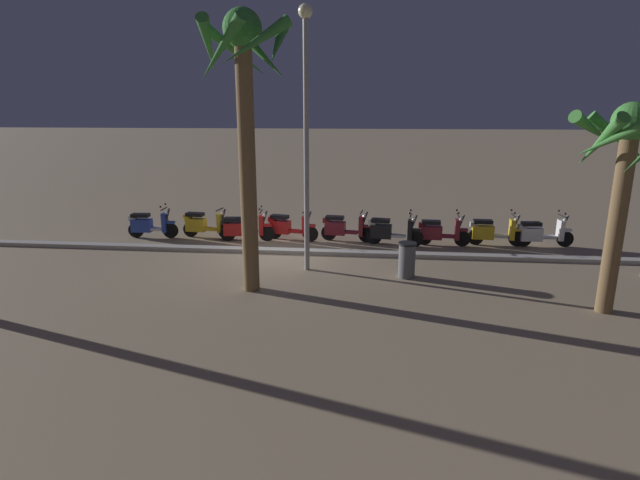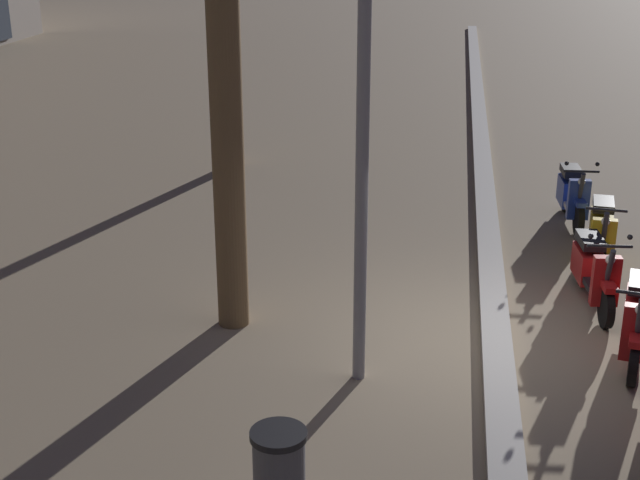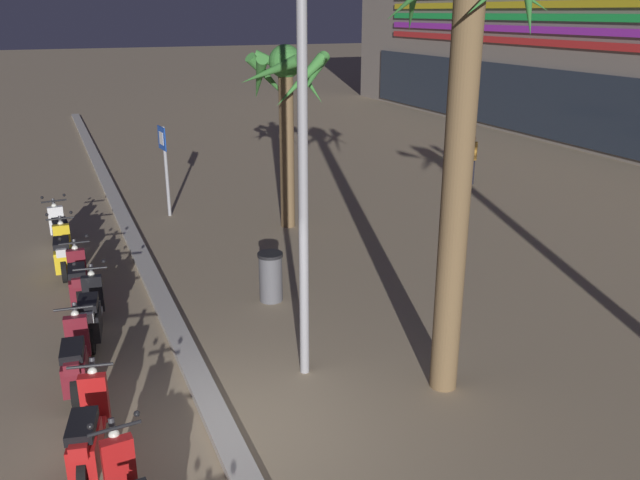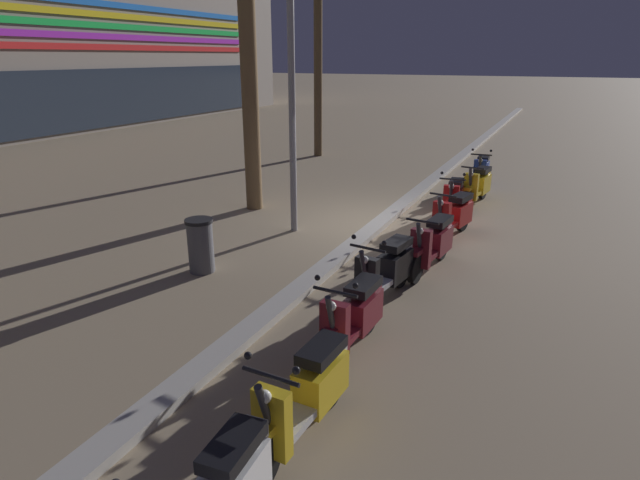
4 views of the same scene
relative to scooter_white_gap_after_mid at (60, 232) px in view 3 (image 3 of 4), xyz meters
The scene contains 14 objects.
ground_plane 8.49m from the scooter_white_gap_after_mid, 11.15° to the left, with size 200.00×200.00×0.00m, color #9E896B.
curb_strip 8.48m from the scooter_white_gap_after_mid, 10.82° to the left, with size 60.00×0.36×0.12m, color #BCB7AD.
scooter_white_gap_after_mid is the anchor object (origin of this frame).
scooter_yellow_tail_end 1.52m from the scooter_white_gap_after_mid, ahead, with size 1.83×0.56×1.17m.
scooter_maroon_mid_front 3.23m from the scooter_white_gap_after_mid, ahead, with size 1.74×0.56×1.17m.
scooter_black_lead_nearest 4.83m from the scooter_white_gap_after_mid, ahead, with size 1.85×0.62×1.17m.
scooter_maroon_mid_rear 6.37m from the scooter_white_gap_after_mid, ahead, with size 1.80×0.57×1.04m.
scooter_red_mid_centre 8.24m from the scooter_white_gap_after_mid, ahead, with size 1.81×0.69×1.04m.
crossing_sign 3.48m from the scooter_white_gap_after_mid, 122.90° to the left, with size 0.60×0.15×2.40m.
palm_tree_near_sign 6.18m from the scooter_white_gap_after_mid, 86.99° to the left, with size 2.35×2.38×4.48m.
palm_tree_far_corner 10.57m from the scooter_white_gap_after_mid, 30.39° to the left, with size 2.29×2.33×6.46m.
pedestrian_strolling_near_curb 12.36m from the scooter_white_gap_after_mid, 97.21° to the left, with size 0.46×0.34×1.56m.
litter_bin 5.71m from the scooter_white_gap_after_mid, 38.35° to the left, with size 0.48×0.48×0.95m.
street_lamp 8.68m from the scooter_white_gap_after_mid, 23.75° to the left, with size 0.36×0.36×6.83m.
Camera 3 is at (7.10, -1.70, 5.20)m, focal length 36.98 mm.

